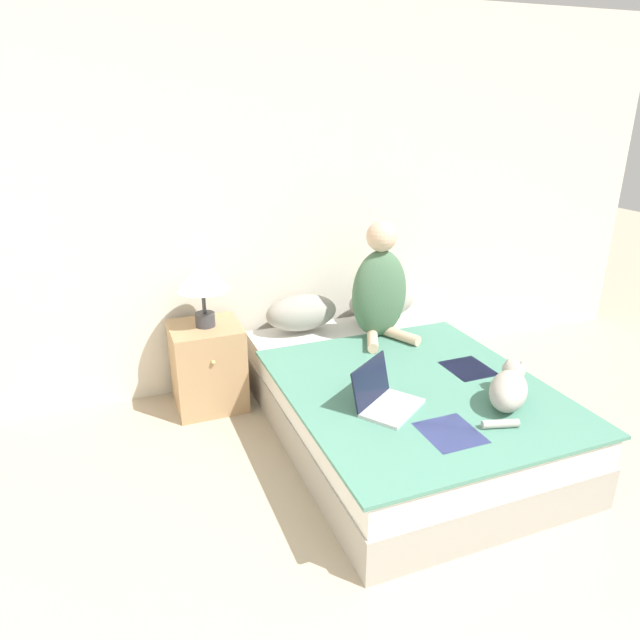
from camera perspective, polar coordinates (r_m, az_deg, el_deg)
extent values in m
cube|color=beige|center=(3.94, -4.19, 11.64)|extent=(6.15, 0.05, 2.55)
cube|color=#9E998E|center=(3.55, 7.67, -9.63)|extent=(1.38, 2.01, 0.24)
cube|color=silver|center=(3.45, 7.83, -6.76)|extent=(1.36, 1.98, 0.17)
cube|color=#4C8470|center=(3.26, 9.62, -6.83)|extent=(1.42, 1.61, 0.02)
cube|color=#3D4784|center=(3.54, 14.59, -4.77)|extent=(0.25, 0.29, 0.01)
cube|color=#3D4784|center=(2.88, 12.88, -11.00)|extent=(0.27, 0.29, 0.01)
ellipsoid|color=gray|center=(3.94, -1.86, 0.74)|extent=(0.50, 0.27, 0.25)
ellipsoid|color=gray|center=(4.17, 6.19, 1.83)|extent=(0.50, 0.27, 0.25)
ellipsoid|color=#476B4C|center=(3.80, 5.95, 2.61)|extent=(0.39, 0.21, 0.60)
sphere|color=#DBB293|center=(3.69, 6.18, 8.32)|extent=(0.20, 0.20, 0.20)
cylinder|color=#DBB293|center=(3.73, 5.28, -2.03)|extent=(0.18, 0.27, 0.07)
cylinder|color=#DBB293|center=(3.83, 8.14, -1.56)|extent=(0.18, 0.27, 0.07)
ellipsoid|color=#A8A399|center=(3.13, 18.31, -6.74)|extent=(0.37, 0.37, 0.19)
sphere|color=#A8A399|center=(3.29, 18.79, -4.87)|extent=(0.12, 0.12, 0.12)
cone|color=#A8A399|center=(3.27, 18.29, -4.04)|extent=(0.06, 0.06, 0.06)
cone|color=#A8A399|center=(3.27, 19.48, -4.23)|extent=(0.06, 0.06, 0.06)
cylinder|color=#A8A399|center=(2.97, 17.60, -9.87)|extent=(0.19, 0.09, 0.04)
cube|color=#B7B7BC|center=(3.01, 7.27, -8.74)|extent=(0.40, 0.37, 0.02)
cube|color=black|center=(3.01, 5.09, -6.14)|extent=(0.31, 0.24, 0.22)
cube|color=tan|center=(3.84, -11.16, -4.54)|extent=(0.45, 0.42, 0.57)
sphere|color=tan|center=(3.59, -10.63, -4.19)|extent=(0.03, 0.03, 0.03)
cylinder|color=#38383D|center=(3.71, -11.41, 0.04)|extent=(0.13, 0.13, 0.09)
cylinder|color=#38383D|center=(3.66, -11.55, 1.84)|extent=(0.02, 0.02, 0.16)
cone|color=white|center=(3.61, -11.76, 4.51)|extent=(0.33, 0.33, 0.20)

